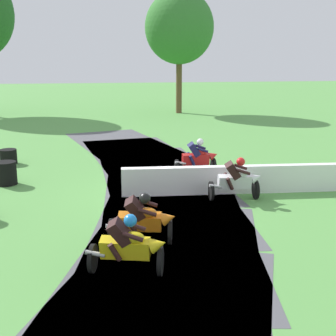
{
  "coord_description": "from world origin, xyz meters",
  "views": [
    {
      "loc": [
        -2.08,
        -13.87,
        4.36
      ],
      "look_at": [
        -0.04,
        -0.08,
        0.9
      ],
      "focal_mm": 48.94,
      "sensor_mm": 36.0,
      "label": 1
    }
  ],
  "objects_px": {
    "motorcycle_chase_orange": "(143,219)",
    "motorcycle_fourth_red": "(198,157)",
    "motorcycle_trailing_white": "(237,180)",
    "tire_stack_mid_b": "(6,173)",
    "tire_stack_far": "(8,157)",
    "motorcycle_lead_yellow": "(129,245)"
  },
  "relations": [
    {
      "from": "motorcycle_chase_orange",
      "to": "tire_stack_mid_b",
      "type": "bearing_deg",
      "value": 125.63
    },
    {
      "from": "motorcycle_fourth_red",
      "to": "tire_stack_far",
      "type": "xyz_separation_m",
      "value": [
        -7.31,
        2.84,
        -0.36
      ]
    },
    {
      "from": "motorcycle_chase_orange",
      "to": "motorcycle_fourth_red",
      "type": "relative_size",
      "value": 1.01
    },
    {
      "from": "tire_stack_mid_b",
      "to": "motorcycle_fourth_red",
      "type": "bearing_deg",
      "value": 2.88
    },
    {
      "from": "tire_stack_mid_b",
      "to": "tire_stack_far",
      "type": "relative_size",
      "value": 1.18
    },
    {
      "from": "motorcycle_fourth_red",
      "to": "tire_stack_mid_b",
      "type": "distance_m",
      "value": 6.81
    },
    {
      "from": "motorcycle_trailing_white",
      "to": "motorcycle_fourth_red",
      "type": "distance_m",
      "value": 3.24
    },
    {
      "from": "motorcycle_trailing_white",
      "to": "motorcycle_fourth_red",
      "type": "relative_size",
      "value": 1.0
    },
    {
      "from": "motorcycle_lead_yellow",
      "to": "tire_stack_mid_b",
      "type": "distance_m",
      "value": 8.24
    },
    {
      "from": "motorcycle_trailing_white",
      "to": "motorcycle_fourth_red",
      "type": "xyz_separation_m",
      "value": [
        -0.54,
        3.19,
        0.01
      ]
    },
    {
      "from": "motorcycle_lead_yellow",
      "to": "tire_stack_mid_b",
      "type": "xyz_separation_m",
      "value": [
        -3.76,
        7.32,
        -0.25
      ]
    },
    {
      "from": "tire_stack_far",
      "to": "tire_stack_mid_b",
      "type": "bearing_deg",
      "value": -80.93
    },
    {
      "from": "motorcycle_trailing_white",
      "to": "motorcycle_lead_yellow",
      "type": "bearing_deg",
      "value": -128.7
    },
    {
      "from": "motorcycle_chase_orange",
      "to": "tire_stack_mid_b",
      "type": "height_order",
      "value": "motorcycle_chase_orange"
    },
    {
      "from": "tire_stack_far",
      "to": "motorcycle_lead_yellow",
      "type": "bearing_deg",
      "value": -67.89
    },
    {
      "from": "motorcycle_trailing_white",
      "to": "motorcycle_fourth_red",
      "type": "bearing_deg",
      "value": 99.68
    },
    {
      "from": "motorcycle_fourth_red",
      "to": "tire_stack_mid_b",
      "type": "relative_size",
      "value": 2.1
    },
    {
      "from": "motorcycle_trailing_white",
      "to": "tire_stack_far",
      "type": "relative_size",
      "value": 2.49
    },
    {
      "from": "motorcycle_trailing_white",
      "to": "motorcycle_chase_orange",
      "type": "bearing_deg",
      "value": -136.56
    },
    {
      "from": "motorcycle_trailing_white",
      "to": "tire_stack_mid_b",
      "type": "xyz_separation_m",
      "value": [
        -7.35,
        2.85,
        -0.25
      ]
    },
    {
      "from": "motorcycle_fourth_red",
      "to": "tire_stack_mid_b",
      "type": "bearing_deg",
      "value": -177.12
    },
    {
      "from": "tire_stack_mid_b",
      "to": "tire_stack_far",
      "type": "bearing_deg",
      "value": 99.07
    }
  ]
}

